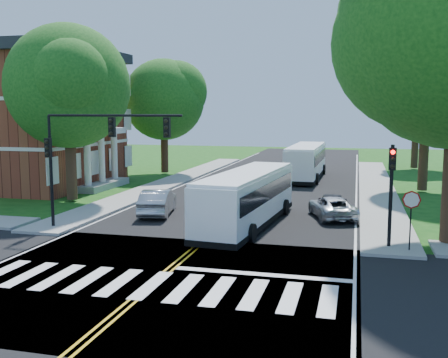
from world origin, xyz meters
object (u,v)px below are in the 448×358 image
(signal_ne, at_px, (391,182))
(dark_sedan, at_px, (332,204))
(signal_nw, at_px, (92,144))
(bus_follow, at_px, (306,161))
(bus_lead, at_px, (248,197))
(hatchback, at_px, (158,202))
(suv, at_px, (332,207))

(signal_ne, relative_size, dark_sedan, 1.08)
(signal_nw, relative_size, bus_follow, 0.62)
(bus_lead, height_order, hatchback, bus_lead)
(bus_follow, distance_m, suv, 17.32)
(signal_ne, height_order, bus_follow, signal_ne)
(signal_nw, xyz_separation_m, bus_follow, (8.28, 23.24, -2.80))
(bus_lead, bearing_deg, bus_follow, -88.11)
(signal_nw, bearing_deg, bus_lead, 23.36)
(bus_lead, relative_size, hatchback, 2.47)
(signal_ne, height_order, dark_sedan, signal_ne)
(bus_follow, height_order, dark_sedan, bus_follow)
(signal_nw, distance_m, bus_follow, 24.83)
(signal_ne, distance_m, dark_sedan, 8.15)
(hatchback, height_order, dark_sedan, hatchback)
(bus_follow, xyz_separation_m, hatchback, (-6.75, -18.53, -0.82))
(bus_lead, xyz_separation_m, dark_sedan, (4.14, 4.22, -0.91))
(bus_lead, relative_size, dark_sedan, 2.75)
(bus_lead, bearing_deg, signal_nw, 28.43)
(signal_ne, relative_size, bus_follow, 0.38)
(bus_lead, height_order, bus_follow, bus_follow)
(signal_ne, bearing_deg, suv, 113.59)
(signal_ne, distance_m, bus_lead, 7.69)
(hatchback, relative_size, dark_sedan, 1.12)
(signal_ne, bearing_deg, signal_nw, -179.95)
(bus_lead, bearing_deg, hatchback, -10.97)
(bus_follow, xyz_separation_m, suv, (3.07, -17.02, -0.96))
(bus_follow, bearing_deg, dark_sedan, 101.70)
(signal_ne, xyz_separation_m, bus_follow, (-5.78, 23.23, -1.39))
(bus_lead, distance_m, dark_sedan, 5.98)
(signal_ne, distance_m, hatchback, 13.56)
(signal_nw, xyz_separation_m, suv, (11.34, 6.22, -3.76))
(bus_lead, xyz_separation_m, hatchback, (-5.63, 1.62, -0.76))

